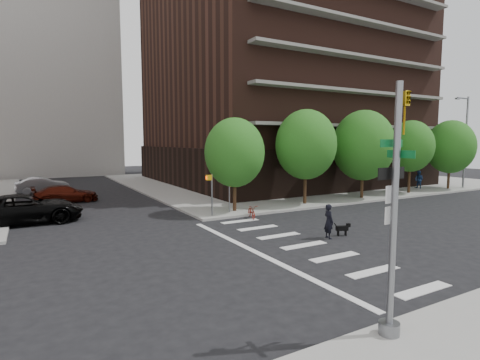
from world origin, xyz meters
TOP-DOWN VIEW (x-y plane):
  - ground at (0.00, 0.00)m, footprint 120.00×120.00m
  - sidewalk_ne at (20.50, 23.50)m, footprint 39.00×33.00m
  - crosswalk at (2.21, -0.00)m, footprint 3.85×13.00m
  - apartment_tower at (18.00, 24.00)m, footprint 26.65×25.50m
  - tree_a at (4.00, 8.50)m, footprint 4.00×4.00m
  - tree_b at (10.00, 8.50)m, footprint 4.50×4.50m
  - tree_c at (16.00, 8.50)m, footprint 5.00×5.00m
  - tree_d at (22.00, 8.50)m, footprint 4.00×4.00m
  - tree_e at (28.00, 8.50)m, footprint 4.50×4.50m
  - traffic_signal at (-0.47, -7.49)m, footprint 0.90×0.75m
  - pedestrian_signal at (2.32, 7.92)m, footprint 2.18×0.67m
  - streetlamp at (29.82, 8.20)m, footprint 2.14×0.22m
  - parked_car_black at (-8.20, 11.64)m, footprint 2.88×6.24m
  - parked_car_maroon at (-5.50, 18.72)m, footprint 2.07×4.81m
  - parked_car_silver at (-6.88, 25.79)m, footprint 1.97×4.63m
  - scooter at (4.12, 6.50)m, footprint 0.99×1.67m
  - dog_walker at (4.88, 0.42)m, footprint 0.69×0.51m
  - dog at (5.87, 0.44)m, footprint 0.75×0.42m
  - pedestrian_far at (25.52, 9.95)m, footprint 0.86×0.67m

SIDE VIEW (x-z plane):
  - ground at x=0.00m, z-range 0.00..0.00m
  - crosswalk at x=2.21m, z-range 0.00..0.01m
  - sidewalk_ne at x=20.50m, z-range 0.00..0.15m
  - dog at x=5.87m, z-range 0.08..0.71m
  - scooter at x=4.12m, z-range 0.00..0.83m
  - parked_car_maroon at x=-5.50m, z-range 0.00..1.38m
  - parked_car_silver at x=-6.88m, z-range 0.00..1.49m
  - dog_walker at x=4.88m, z-range 0.00..1.72m
  - parked_car_black at x=-8.20m, z-range 0.00..1.73m
  - pedestrian_far at x=25.52m, z-range 0.15..1.90m
  - pedestrian_signal at x=2.32m, z-range 0.55..3.15m
  - traffic_signal at x=-0.47m, z-range -0.30..5.70m
  - tree_a at x=4.00m, z-range 1.09..6.99m
  - tree_e at x=28.00m, z-range 1.07..7.42m
  - tree_d at x=22.00m, z-range 1.24..7.44m
  - tree_c at x=16.00m, z-range 1.05..7.85m
  - tree_b at x=10.00m, z-range 1.22..7.87m
  - streetlamp at x=29.82m, z-range 0.79..9.79m
  - apartment_tower at x=18.00m, z-range -1.59..43.41m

